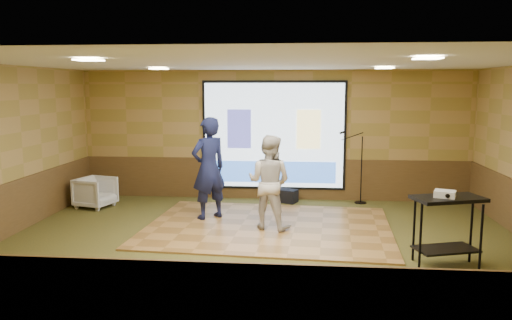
# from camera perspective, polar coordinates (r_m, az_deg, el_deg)

# --- Properties ---
(ground) EXTENTS (9.00, 9.00, 0.00)m
(ground) POSITION_cam_1_polar(r_m,az_deg,el_deg) (8.47, 0.66, -9.63)
(ground) COLOR #363E1C
(ground) RESTS_ON ground
(room_shell) EXTENTS (9.04, 7.04, 3.02)m
(room_shell) POSITION_cam_1_polar(r_m,az_deg,el_deg) (8.07, 0.69, 4.66)
(room_shell) COLOR #A38044
(room_shell) RESTS_ON ground
(wainscot_back) EXTENTS (9.00, 0.04, 0.95)m
(wainscot_back) POSITION_cam_1_polar(r_m,az_deg,el_deg) (11.72, 2.02, -2.15)
(wainscot_back) COLOR #4D3619
(wainscot_back) RESTS_ON ground
(wainscot_front) EXTENTS (9.00, 0.04, 0.95)m
(wainscot_front) POSITION_cam_1_polar(r_m,az_deg,el_deg) (5.07, -2.59, -16.65)
(wainscot_front) COLOR #4D3619
(wainscot_front) RESTS_ON ground
(wainscot_left) EXTENTS (0.04, 7.00, 0.95)m
(wainscot_left) POSITION_cam_1_polar(r_m,az_deg,el_deg) (9.76, -26.69, -5.22)
(wainscot_left) COLOR #4D3619
(wainscot_left) RESTS_ON ground
(projector_screen) EXTENTS (3.32, 0.06, 2.52)m
(projector_screen) POSITION_cam_1_polar(r_m,az_deg,el_deg) (11.54, 2.03, 2.69)
(projector_screen) COLOR black
(projector_screen) RESTS_ON room_shell
(downlight_nw) EXTENTS (0.32, 0.32, 0.02)m
(downlight_nw) POSITION_cam_1_polar(r_m,az_deg,el_deg) (10.24, -11.05, 10.20)
(downlight_nw) COLOR #FFEDBF
(downlight_nw) RESTS_ON room_shell
(downlight_ne) EXTENTS (0.32, 0.32, 0.02)m
(downlight_ne) POSITION_cam_1_polar(r_m,az_deg,el_deg) (9.96, 14.48, 10.15)
(downlight_ne) COLOR #FFEDBF
(downlight_ne) RESTS_ON room_shell
(downlight_sw) EXTENTS (0.32, 0.32, 0.02)m
(downlight_sw) POSITION_cam_1_polar(r_m,az_deg,el_deg) (7.13, -18.58, 10.78)
(downlight_sw) COLOR #FFEDBF
(downlight_sw) RESTS_ON room_shell
(downlight_se) EXTENTS (0.32, 0.32, 0.02)m
(downlight_se) POSITION_cam_1_polar(r_m,az_deg,el_deg) (6.72, 19.02, 10.93)
(downlight_se) COLOR #FFEDBF
(downlight_se) RESTS_ON room_shell
(dance_floor) EXTENTS (4.71, 3.70, 0.03)m
(dance_floor) POSITION_cam_1_polar(r_m,az_deg,el_deg) (9.44, 1.40, -7.62)
(dance_floor) COLOR olive
(dance_floor) RESTS_ON ground
(player_left) EXTENTS (0.87, 0.84, 2.01)m
(player_left) POSITION_cam_1_polar(r_m,az_deg,el_deg) (9.82, -5.43, -0.94)
(player_left) COLOR #14193F
(player_left) RESTS_ON dance_floor
(player_right) EXTENTS (1.00, 0.89, 1.72)m
(player_right) POSITION_cam_1_polar(r_m,az_deg,el_deg) (9.11, 1.51, -2.53)
(player_right) COLOR beige
(player_right) RESTS_ON dance_floor
(av_table) EXTENTS (0.99, 0.52, 1.04)m
(av_table) POSITION_cam_1_polar(r_m,az_deg,el_deg) (7.80, 21.03, -6.08)
(av_table) COLOR black
(av_table) RESTS_ON ground
(projector) EXTENTS (0.36, 0.33, 0.10)m
(projector) POSITION_cam_1_polar(r_m,az_deg,el_deg) (7.68, 20.78, -3.64)
(projector) COLOR silver
(projector) RESTS_ON av_table
(mic_stand) EXTENTS (0.64, 0.26, 1.64)m
(mic_stand) POSITION_cam_1_polar(r_m,az_deg,el_deg) (11.50, 11.64, -2.43)
(mic_stand) COLOR black
(mic_stand) RESTS_ON ground
(banquet_chair) EXTENTS (0.90, 0.88, 0.67)m
(banquet_chair) POSITION_cam_1_polar(r_m,az_deg,el_deg) (11.45, -17.87, -3.54)
(banquet_chair) COLOR gray
(banquet_chair) RESTS_ON ground
(duffel_bag) EXTENTS (0.56, 0.47, 0.30)m
(duffel_bag) POSITION_cam_1_polar(r_m,az_deg,el_deg) (11.44, 3.49, -4.11)
(duffel_bag) COLOR black
(duffel_bag) RESTS_ON ground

